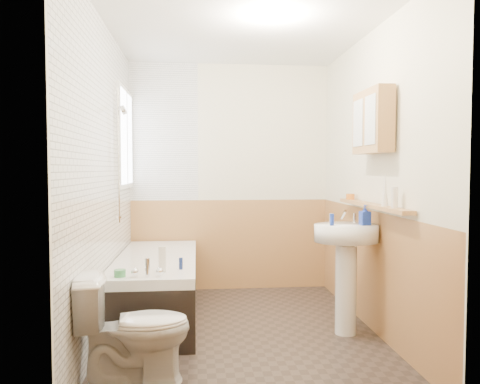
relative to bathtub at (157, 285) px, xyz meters
name	(u,v)px	position (x,y,z in m)	size (l,w,h in m)	color
floor	(242,331)	(0.73, -0.45, -0.29)	(2.80, 2.80, 0.00)	#2B221E
ceiling	(242,25)	(0.73, -0.45, 2.21)	(2.80, 2.80, 0.00)	white
wall_back	(229,178)	(0.73, 0.96, 0.96)	(2.20, 0.02, 2.50)	beige
wall_front	(268,188)	(0.73, -1.86, 0.96)	(2.20, 0.02, 2.50)	beige
wall_left	(103,181)	(-0.38, -0.45, 0.96)	(0.02, 2.80, 2.50)	beige
wall_right	(373,180)	(1.84, -0.45, 0.96)	(0.02, 2.80, 2.50)	beige
wainscot_right	(370,269)	(1.82, -0.45, 0.21)	(0.01, 2.80, 1.00)	#B6824A
wainscot_front	(267,329)	(0.73, -1.84, 0.21)	(2.20, 0.01, 1.00)	#B6824A
wainscot_back	(230,245)	(0.73, 0.93, 0.21)	(2.20, 0.01, 1.00)	#B6824A
tile_cladding_left	(105,181)	(-0.36, -0.45, 0.96)	(0.01, 2.80, 2.50)	white
tile_return_back	(163,132)	(0.00, 0.93, 1.46)	(0.75, 0.01, 1.50)	white
window	(126,138)	(-0.33, 0.50, 1.36)	(0.03, 0.79, 0.99)	white
bathtub	(157,285)	(0.00, 0.00, 0.00)	(0.70, 1.82, 0.69)	black
shower_riser	(119,144)	(-0.31, -0.07, 1.28)	(0.10, 0.08, 1.19)	silver
toilet	(134,329)	(-0.03, -1.33, 0.06)	(0.39, 0.70, 0.69)	white
sink	(346,256)	(1.57, -0.58, 0.35)	(0.52, 0.42, 1.01)	white
pine_shelf	(372,205)	(1.77, -0.60, 0.76)	(0.10, 1.35, 0.03)	#B6824A
medicine_cabinet	(372,122)	(1.74, -0.66, 1.43)	(0.14, 0.55, 0.50)	#B6824A
foam_can	(395,198)	(1.77, -1.04, 0.85)	(0.05, 0.05, 0.15)	silver
green_bottle	(385,190)	(1.77, -0.87, 0.90)	(0.05, 0.05, 0.25)	silver
black_jar	(350,197)	(1.77, -0.08, 0.80)	(0.08, 0.08, 0.05)	orange
soap_bottle	(365,220)	(1.70, -0.64, 0.65)	(0.07, 0.16, 0.08)	#19339E
clear_bottle	(332,220)	(1.43, -0.65, 0.66)	(0.03, 0.03, 0.09)	#19339E
blue_gel	(162,260)	(0.10, -0.66, 0.36)	(0.05, 0.03, 0.20)	silver
cream_jar	(120,273)	(-0.20, -0.79, 0.29)	(0.09, 0.09, 0.05)	#388447
orange_bottle	(181,264)	(0.24, -0.57, 0.31)	(0.03, 0.03, 0.09)	navy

